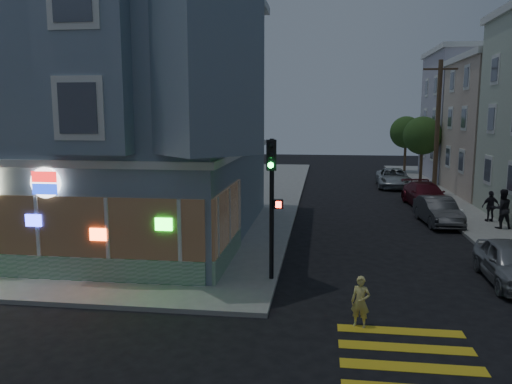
% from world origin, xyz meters
% --- Properties ---
extents(ground, '(120.00, 120.00, 0.00)m').
position_xyz_m(ground, '(0.00, 0.00, 0.00)').
color(ground, black).
rests_on(ground, ground).
extents(sidewalk_nw, '(33.00, 42.00, 0.15)m').
position_xyz_m(sidewalk_nw, '(-13.50, 23.00, 0.07)').
color(sidewalk_nw, gray).
rests_on(sidewalk_nw, ground).
extents(corner_building, '(14.60, 14.60, 11.40)m').
position_xyz_m(corner_building, '(-6.00, 10.98, 5.82)').
color(corner_building, gray).
rests_on(corner_building, sidewalk_nw).
extents(row_house_d, '(12.00, 8.60, 10.50)m').
position_xyz_m(row_house_d, '(19.50, 34.00, 5.40)').
color(row_house_d, '#AEA7B8').
rests_on(row_house_d, sidewalk_ne).
extents(utility_pole, '(2.20, 0.30, 9.00)m').
position_xyz_m(utility_pole, '(12.00, 24.00, 4.80)').
color(utility_pole, '#4C3826').
rests_on(utility_pole, sidewalk_ne).
extents(street_tree_near, '(3.00, 3.00, 5.30)m').
position_xyz_m(street_tree_near, '(12.20, 30.00, 3.94)').
color(street_tree_near, '#4C3826').
rests_on(street_tree_near, sidewalk_ne).
extents(street_tree_far, '(3.00, 3.00, 5.30)m').
position_xyz_m(street_tree_far, '(12.20, 38.00, 3.94)').
color(street_tree_far, '#4C3826').
rests_on(street_tree_far, sidewalk_ne).
extents(running_child, '(0.58, 0.47, 1.38)m').
position_xyz_m(running_child, '(5.49, 1.80, 0.69)').
color(running_child, '#D7CA6E').
rests_on(running_child, ground).
extents(pedestrian_a, '(1.01, 0.83, 1.91)m').
position_xyz_m(pedestrian_a, '(13.00, 13.89, 1.10)').
color(pedestrian_a, black).
rests_on(pedestrian_a, sidewalk_ne).
extents(pedestrian_b, '(0.99, 0.59, 1.58)m').
position_xyz_m(pedestrian_b, '(13.00, 15.49, 0.94)').
color(pedestrian_b, black).
rests_on(pedestrian_b, sidewalk_ne).
extents(parked_car_a, '(1.79, 4.21, 1.42)m').
position_xyz_m(parked_car_a, '(10.70, 5.98, 0.71)').
color(parked_car_a, '#94979B').
rests_on(parked_car_a, ground).
extents(parked_car_b, '(1.82, 4.35, 1.40)m').
position_xyz_m(parked_car_b, '(10.32, 15.06, 0.70)').
color(parked_car_b, '#3A3C3F').
rests_on(parked_car_b, ground).
extents(parked_car_c, '(2.51, 5.16, 1.45)m').
position_xyz_m(parked_car_c, '(10.70, 20.26, 0.72)').
color(parked_car_c, '#56131E').
rests_on(parked_car_c, ground).
extents(parked_car_d, '(2.67, 5.37, 1.46)m').
position_xyz_m(parked_car_d, '(9.87, 28.38, 0.73)').
color(parked_car_d, '#A2A9AC').
rests_on(parked_car_d, ground).
extents(traffic_signal, '(0.57, 0.52, 4.65)m').
position_xyz_m(traffic_signal, '(2.82, 4.88, 3.30)').
color(traffic_signal, black).
rests_on(traffic_signal, sidewalk_nw).
extents(fire_hydrant, '(0.45, 0.26, 0.79)m').
position_xyz_m(fire_hydrant, '(11.30, 14.45, 0.56)').
color(fire_hydrant, white).
rests_on(fire_hydrant, sidewalk_ne).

